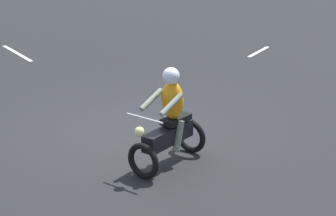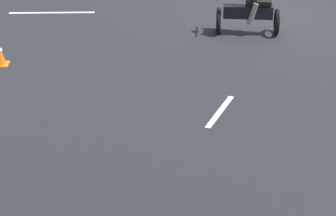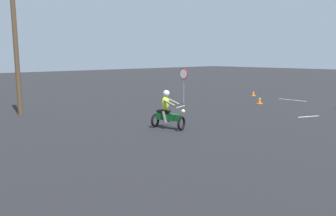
# 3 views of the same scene
# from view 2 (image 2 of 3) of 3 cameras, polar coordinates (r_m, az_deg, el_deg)

# --- Properties ---
(ground_plane) EXTENTS (120.00, 120.00, 0.00)m
(ground_plane) POSITION_cam_2_polar(r_m,az_deg,el_deg) (16.38, 9.55, 7.93)
(ground_plane) COLOR black
(motorcycle_rider_foreground) EXTENTS (1.54, 0.80, 1.66)m
(motorcycle_rider_foreground) POSITION_cam_2_polar(r_m,az_deg,el_deg) (14.81, 7.16, 9.07)
(motorcycle_rider_foreground) COLOR black
(motorcycle_rider_foreground) RESTS_ON ground
(lane_stripe_e) EXTENTS (2.12, 0.11, 0.01)m
(lane_stripe_e) POSITION_cam_2_polar(r_m,az_deg,el_deg) (16.63, -10.08, 8.18)
(lane_stripe_e) COLOR silver
(lane_stripe_e) RESTS_ON ground
(lane_stripe_ne) EXTENTS (0.64, 1.24, 0.01)m
(lane_stripe_ne) POSITION_cam_2_polar(r_m,az_deg,el_deg) (11.33, 4.55, -0.28)
(lane_stripe_ne) COLOR silver
(lane_stripe_ne) RESTS_ON ground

